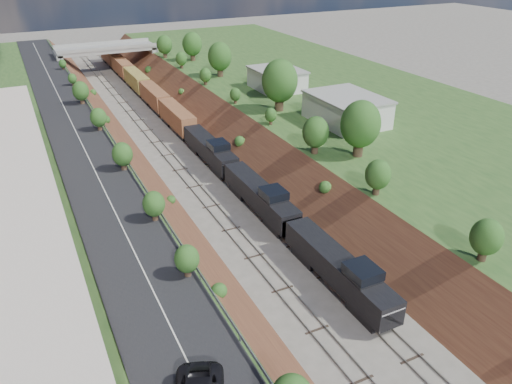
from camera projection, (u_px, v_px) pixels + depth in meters
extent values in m
cube|color=#2D5121|center=(362.00, 115.00, 90.13)|extent=(44.00, 180.00, 5.00)
cube|color=brown|center=(119.00, 172.00, 74.01)|extent=(10.00, 180.00, 10.00)
cube|color=brown|center=(252.00, 148.00, 82.64)|extent=(10.00, 180.00, 10.00)
cube|color=gray|center=(173.00, 162.00, 77.27)|extent=(1.58, 180.00, 0.18)
cube|color=gray|center=(205.00, 156.00, 79.31)|extent=(1.58, 180.00, 0.18)
cube|color=black|center=(82.00, 145.00, 69.96)|extent=(8.00, 180.00, 0.10)
cube|color=#99999E|center=(111.00, 137.00, 71.34)|extent=(0.06, 171.00, 0.30)
cube|color=gray|center=(60.00, 66.00, 122.02)|extent=(1.50, 8.00, 6.20)
cube|color=gray|center=(152.00, 57.00, 131.04)|extent=(1.50, 8.00, 6.20)
cube|color=gray|center=(106.00, 49.00, 125.13)|extent=(24.00, 8.00, 1.00)
cube|color=gray|center=(109.00, 49.00, 121.56)|extent=(24.00, 0.30, 0.80)
cube|color=gray|center=(102.00, 43.00, 127.96)|extent=(24.00, 0.30, 0.80)
cube|color=silver|center=(346.00, 110.00, 77.97)|extent=(9.00, 12.00, 4.00)
cube|color=silver|center=(277.00, 80.00, 95.46)|extent=(8.00, 10.00, 3.60)
cylinder|color=#473323|center=(358.00, 147.00, 66.13)|extent=(1.30, 1.30, 2.62)
ellipsoid|color=#29561E|center=(361.00, 124.00, 64.70)|extent=(5.25, 5.25, 6.30)
cylinder|color=#473323|center=(212.00, 300.00, 39.15)|extent=(0.66, 0.66, 1.22)
ellipsoid|color=#29561E|center=(211.00, 285.00, 38.48)|extent=(2.45, 2.45, 2.94)
cube|color=black|center=(369.00, 313.00, 45.54)|extent=(2.40, 4.00, 0.90)
cube|color=black|center=(338.00, 268.00, 48.88)|extent=(2.71, 16.27, 2.50)
cube|color=black|center=(381.00, 311.00, 43.72)|extent=(2.50, 3.00, 1.80)
cube|color=silver|center=(383.00, 302.00, 43.27)|extent=(2.50, 3.00, 0.15)
cube|color=black|center=(363.00, 271.00, 45.08)|extent=(2.66, 3.10, 0.90)
cube|color=black|center=(260.00, 195.00, 62.70)|extent=(2.71, 16.27, 2.50)
cube|color=black|center=(210.00, 149.00, 76.52)|extent=(2.71, 16.27, 2.50)
cube|color=brown|center=(136.00, 79.00, 112.79)|extent=(2.71, 72.81, 3.25)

